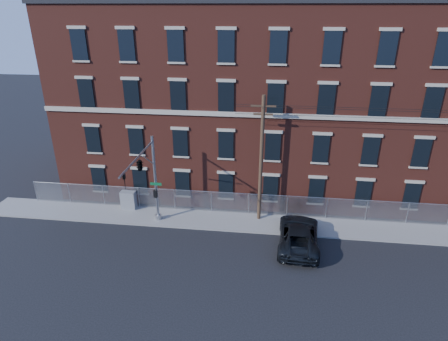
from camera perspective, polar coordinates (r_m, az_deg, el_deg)
name	(u,v)px	position (r m, az deg, el deg)	size (l,w,h in m)	color
ground	(226,260)	(26.12, 0.31, -13.49)	(140.00, 140.00, 0.00)	black
sidewalk	(389,231)	(31.61, 23.87, -8.43)	(65.00, 3.00, 0.12)	gray
mill_building	(377,100)	(36.74, 22.31, 9.92)	(55.30, 14.32, 16.30)	maroon
chain_link_fence	(387,211)	(32.21, 23.56, -5.71)	(59.06, 0.06, 1.85)	#A5A8AD
traffic_signal_mast	(144,170)	(26.49, -12.10, 0.01)	(0.90, 6.75, 7.00)	#9EA0A5
utility_pole_near	(261,158)	(28.29, 5.69, 1.88)	(1.80, 0.28, 10.00)	#433121
pickup_truck	(299,235)	(27.65, 11.30, -9.57)	(2.78, 6.03, 1.68)	black
utility_cabinet	(129,200)	(32.55, -14.34, -4.37)	(1.24, 0.62, 1.55)	slate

